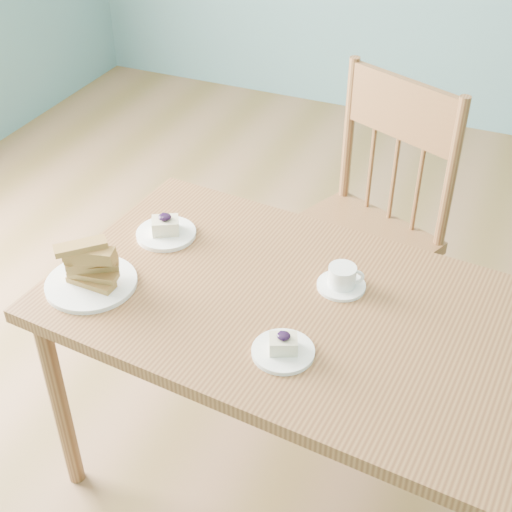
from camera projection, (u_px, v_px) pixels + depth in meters
room at (418, 40)px, 1.49m from camera, size 5.01×5.01×2.71m
dining_table at (303, 326)px, 1.84m from camera, size 1.37×0.86×0.70m
dining_chair at (361, 229)px, 2.40m from camera, size 0.60×0.59×1.02m
cheesecake_plate_near at (283, 348)px, 1.65m from camera, size 0.15×0.15×0.06m
cheesecake_plate_far at (166, 230)px, 2.03m from camera, size 0.17×0.17×0.07m
coffee_cup at (342, 279)px, 1.84m from camera, size 0.13×0.13×0.06m
biscotti_plate at (89, 270)px, 1.83m from camera, size 0.24×0.24×0.14m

